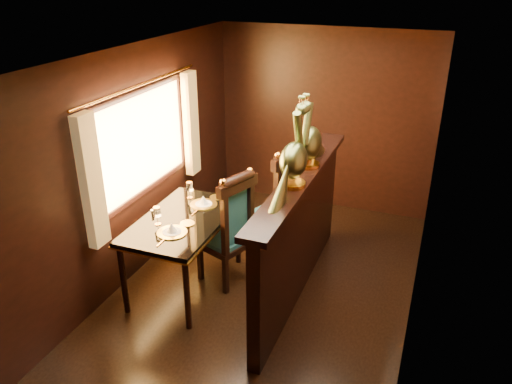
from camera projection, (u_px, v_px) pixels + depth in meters
ground at (259, 299)px, 5.27m from camera, size 5.00×5.00×0.00m
room_shell at (252, 157)px, 4.65m from camera, size 3.04×5.04×2.52m
partition at (299, 232)px, 5.12m from camera, size 0.26×2.70×1.36m
dining_table at (183, 225)px, 5.19m from camera, size 0.86×1.40×1.02m
chair_left at (233, 227)px, 5.26m from camera, size 0.62×0.63×1.34m
chair_right at (283, 201)px, 5.72m from camera, size 0.66×0.68×1.42m
peacock_left at (294, 145)px, 4.42m from camera, size 0.25×0.67×0.80m
peacock_right at (310, 129)px, 4.87m from camera, size 0.25×0.67×0.79m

